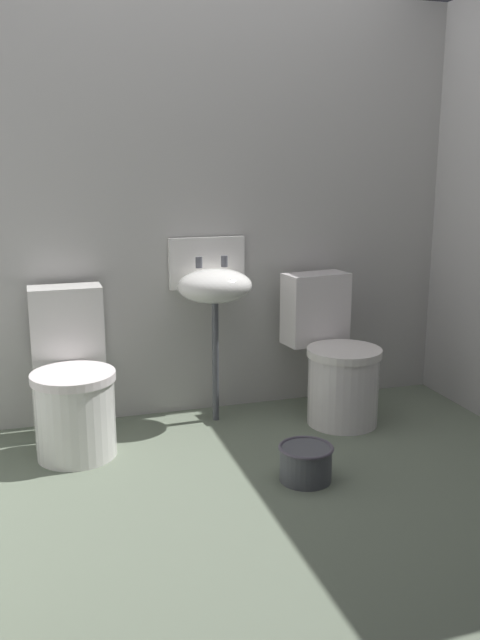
% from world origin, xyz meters
% --- Properties ---
extents(ground_plane, '(3.33, 2.47, 0.08)m').
position_xyz_m(ground_plane, '(0.00, 0.00, -0.04)').
color(ground_plane, slate).
extents(wall_back, '(3.33, 0.10, 2.26)m').
position_xyz_m(wall_back, '(0.00, 1.08, 1.13)').
color(wall_back, '#B1AEAB').
rests_on(wall_back, ground).
extents(toilet_left, '(0.40, 0.59, 0.78)m').
position_xyz_m(toilet_left, '(-0.72, 0.68, 0.32)').
color(toilet_left, white).
rests_on(toilet_left, ground).
extents(toilet_right, '(0.46, 0.64, 0.78)m').
position_xyz_m(toilet_right, '(0.67, 0.68, 0.32)').
color(toilet_right, white).
rests_on(toilet_right, ground).
extents(sink, '(0.42, 0.35, 0.99)m').
position_xyz_m(sink, '(0.04, 0.87, 0.75)').
color(sink, '#4B4D54').
rests_on(sink, ground).
extents(bucket, '(0.25, 0.25, 0.16)m').
position_xyz_m(bucket, '(0.23, 0.02, 0.09)').
color(bucket, '#4B4D54').
rests_on(bucket, ground).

